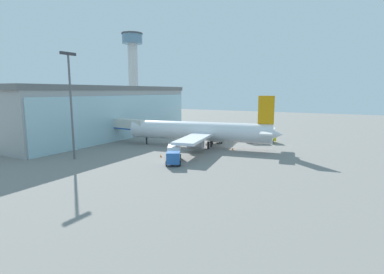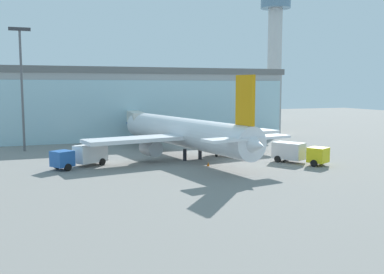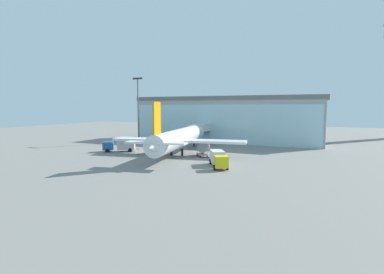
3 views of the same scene
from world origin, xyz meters
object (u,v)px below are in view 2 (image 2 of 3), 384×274
jet_bridge (135,119)px  baggage_cart (226,153)px  fuel_truck (298,152)px  control_tower (275,40)px  safety_cone_wingtip (94,159)px  apron_light_mast (22,79)px  safety_cone_nose (208,164)px  airplane (185,133)px  catering_truck (82,155)px

jet_bridge → baggage_cart: (8.35, -20.30, -3.78)m
fuel_truck → control_tower: bearing=122.9°
control_tower → safety_cone_wingtip: 87.98m
apron_light_mast → safety_cone_nose: bearing=-46.3°
jet_bridge → airplane: 19.41m
safety_cone_nose → baggage_cart: bearing=49.0°
jet_bridge → control_tower: bearing=-47.5°
jet_bridge → safety_cone_wingtip: size_ratio=21.65×
control_tower → apron_light_mast: size_ratio=1.98×
catering_truck → safety_cone_wingtip: catering_truck is taller
control_tower → airplane: control_tower is taller
airplane → fuel_truck: (12.35, -9.48, -2.11)m
safety_cone_nose → catering_truck: bearing=160.7°
control_tower → fuel_truck: size_ratio=5.04×
apron_light_mast → catering_truck: 20.99m
safety_cone_nose → safety_cone_wingtip: size_ratio=1.00×
control_tower → catering_truck: 91.99m
apron_light_mast → airplane: (21.21, -15.40, -7.69)m
jet_bridge → safety_cone_wingtip: bearing=155.0°
apron_light_mast → airplane: 27.32m
airplane → baggage_cart: (5.84, -1.07, -3.07)m
fuel_truck → safety_cone_wingtip: fuel_truck is taller
control_tower → catering_truck: control_tower is taller
airplane → catering_truck: (-14.63, -1.95, -2.11)m
control_tower → safety_cone_wingtip: size_ratio=68.45×
safety_cone_nose → safety_cone_wingtip: bearing=143.6°
jet_bridge → apron_light_mast: 20.32m
control_tower → apron_light_mast: control_tower is taller
apron_light_mast → safety_cone_nose: size_ratio=34.61×
control_tower → fuel_truck: 81.61m
fuel_truck → baggage_cart: (-6.52, 8.41, -0.97)m
jet_bridge → apron_light_mast: apron_light_mast is taller
apron_light_mast → fuel_truck: bearing=-36.6°
control_tower → catering_truck: size_ratio=5.06×
control_tower → airplane: size_ratio=1.07×
control_tower → fuel_truck: (-38.02, -68.69, -22.28)m
fuel_truck → safety_cone_wingtip: size_ratio=13.59×
control_tower → safety_cone_wingtip: bearing=-137.8°
apron_light_mast → safety_cone_wingtip: 19.23m
catering_truck → fuel_truck: same height
airplane → safety_cone_wingtip: bearing=70.2°
fuel_truck → safety_cone_nose: size_ratio=13.59×
apron_light_mast → airplane: size_ratio=0.54×
catering_truck → fuel_truck: 28.01m
airplane → catering_truck: 14.90m
safety_cone_wingtip → safety_cone_nose: bearing=-36.4°
fuel_truck → safety_cone_nose: fuel_truck is taller
control_tower → catering_truck: (-65.00, -61.16, -22.28)m
catering_truck → fuel_truck: bearing=135.0°
baggage_cart → control_tower: bearing=102.3°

